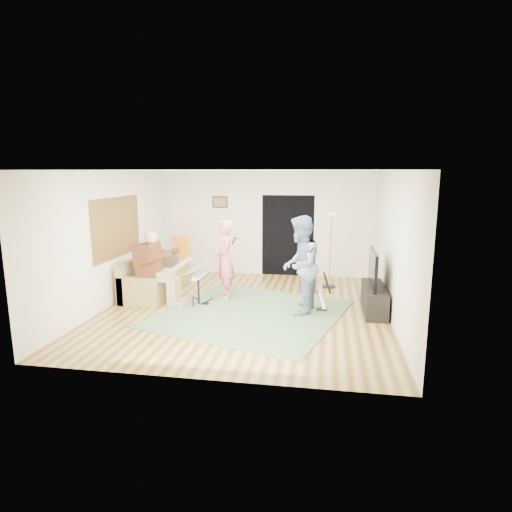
{
  "coord_description": "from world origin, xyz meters",
  "views": [
    {
      "loc": [
        1.55,
        -8.0,
        2.67
      ],
      "look_at": [
        0.16,
        0.3,
        1.02
      ],
      "focal_mm": 30.0,
      "sensor_mm": 36.0,
      "label": 1
    }
  ],
  "objects_px": {
    "drum_kit": "(199,291)",
    "singer": "(225,260)",
    "dining_chair": "(179,265)",
    "torchiere_lamp": "(331,237)",
    "sofa": "(152,281)",
    "tv_cabinet": "(374,299)",
    "guitarist": "(300,265)",
    "guitar_spare": "(322,299)",
    "television": "(373,269)"
  },
  "relations": [
    {
      "from": "guitar_spare",
      "to": "sofa",
      "type": "bearing_deg",
      "value": 170.76
    },
    {
      "from": "torchiere_lamp",
      "to": "dining_chair",
      "type": "distance_m",
      "value": 3.83
    },
    {
      "from": "guitarist",
      "to": "dining_chair",
      "type": "bearing_deg",
      "value": -116.41
    },
    {
      "from": "sofa",
      "to": "television",
      "type": "height_order",
      "value": "television"
    },
    {
      "from": "guitar_spare",
      "to": "dining_chair",
      "type": "distance_m",
      "value": 4.06
    },
    {
      "from": "guitar_spare",
      "to": "tv_cabinet",
      "type": "relative_size",
      "value": 0.55
    },
    {
      "from": "drum_kit",
      "to": "torchiere_lamp",
      "type": "xyz_separation_m",
      "value": [
        2.64,
        1.82,
        0.92
      ]
    },
    {
      "from": "drum_kit",
      "to": "guitar_spare",
      "type": "xyz_separation_m",
      "value": [
        2.51,
        0.03,
        -0.06
      ]
    },
    {
      "from": "dining_chair",
      "to": "television",
      "type": "distance_m",
      "value": 4.89
    },
    {
      "from": "drum_kit",
      "to": "guitarist",
      "type": "relative_size",
      "value": 0.35
    },
    {
      "from": "torchiere_lamp",
      "to": "singer",
      "type": "bearing_deg",
      "value": -149.93
    },
    {
      "from": "singer",
      "to": "torchiere_lamp",
      "type": "distance_m",
      "value": 2.58
    },
    {
      "from": "guitarist",
      "to": "torchiere_lamp",
      "type": "distance_m",
      "value": 2.11
    },
    {
      "from": "guitar_spare",
      "to": "television",
      "type": "height_order",
      "value": "television"
    },
    {
      "from": "sofa",
      "to": "guitarist",
      "type": "xyz_separation_m",
      "value": [
        3.37,
        -0.85,
        0.66
      ]
    },
    {
      "from": "singer",
      "to": "guitarist",
      "type": "distance_m",
      "value": 1.8
    },
    {
      "from": "guitar_spare",
      "to": "television",
      "type": "relative_size",
      "value": 0.67
    },
    {
      "from": "guitarist",
      "to": "torchiere_lamp",
      "type": "relative_size",
      "value": 1.07
    },
    {
      "from": "tv_cabinet",
      "to": "torchiere_lamp",
      "type": "bearing_deg",
      "value": 117.11
    },
    {
      "from": "singer",
      "to": "dining_chair",
      "type": "xyz_separation_m",
      "value": [
        -1.52,
        1.36,
        -0.46
      ]
    },
    {
      "from": "guitar_spare",
      "to": "tv_cabinet",
      "type": "height_order",
      "value": "guitar_spare"
    },
    {
      "from": "singer",
      "to": "tv_cabinet",
      "type": "height_order",
      "value": "singer"
    },
    {
      "from": "singer",
      "to": "tv_cabinet",
      "type": "relative_size",
      "value": 1.21
    },
    {
      "from": "dining_chair",
      "to": "television",
      "type": "height_order",
      "value": "television"
    },
    {
      "from": "torchiere_lamp",
      "to": "drum_kit",
      "type": "bearing_deg",
      "value": -145.44
    },
    {
      "from": "guitarist",
      "to": "torchiere_lamp",
      "type": "xyz_separation_m",
      "value": [
        0.57,
        2.02,
        0.26
      ]
    },
    {
      "from": "torchiere_lamp",
      "to": "television",
      "type": "xyz_separation_m",
      "value": [
        0.81,
        -1.68,
        -0.36
      ]
    },
    {
      "from": "sofa",
      "to": "dining_chair",
      "type": "bearing_deg",
      "value": 81.02
    },
    {
      "from": "guitarist",
      "to": "singer",
      "type": "bearing_deg",
      "value": -107.09
    },
    {
      "from": "guitar_spare",
      "to": "torchiere_lamp",
      "type": "bearing_deg",
      "value": 85.76
    },
    {
      "from": "guitar_spare",
      "to": "television",
      "type": "xyz_separation_m",
      "value": [
        0.94,
        0.11,
        0.63
      ]
    },
    {
      "from": "drum_kit",
      "to": "guitar_spare",
      "type": "distance_m",
      "value": 2.51
    },
    {
      "from": "singer",
      "to": "drum_kit",
      "type": "bearing_deg",
      "value": -59.58
    },
    {
      "from": "tv_cabinet",
      "to": "television",
      "type": "relative_size",
      "value": 1.21
    },
    {
      "from": "sofa",
      "to": "guitar_spare",
      "type": "bearing_deg",
      "value": -9.24
    },
    {
      "from": "guitarist",
      "to": "television",
      "type": "bearing_deg",
      "value": 110.94
    },
    {
      "from": "tv_cabinet",
      "to": "singer",
      "type": "bearing_deg",
      "value": 172.67
    },
    {
      "from": "drum_kit",
      "to": "singer",
      "type": "distance_m",
      "value": 0.89
    },
    {
      "from": "guitarist",
      "to": "guitar_spare",
      "type": "relative_size",
      "value": 2.43
    },
    {
      "from": "television",
      "to": "tv_cabinet",
      "type": "bearing_deg",
      "value": 0.0
    },
    {
      "from": "sofa",
      "to": "guitarist",
      "type": "bearing_deg",
      "value": -14.13
    },
    {
      "from": "singer",
      "to": "dining_chair",
      "type": "bearing_deg",
      "value": -152.7
    },
    {
      "from": "drum_kit",
      "to": "television",
      "type": "relative_size",
      "value": 0.56
    },
    {
      "from": "drum_kit",
      "to": "dining_chair",
      "type": "relative_size",
      "value": 0.6
    },
    {
      "from": "sofa",
      "to": "dining_chair",
      "type": "height_order",
      "value": "dining_chair"
    },
    {
      "from": "drum_kit",
      "to": "dining_chair",
      "type": "distance_m",
      "value": 2.19
    },
    {
      "from": "guitar_spare",
      "to": "torchiere_lamp",
      "type": "height_order",
      "value": "torchiere_lamp"
    },
    {
      "from": "guitar_spare",
      "to": "tv_cabinet",
      "type": "xyz_separation_m",
      "value": [
        0.99,
        0.11,
        0.03
      ]
    },
    {
      "from": "guitarist",
      "to": "dining_chair",
      "type": "height_order",
      "value": "guitarist"
    },
    {
      "from": "drum_kit",
      "to": "torchiere_lamp",
      "type": "bearing_deg",
      "value": 34.56
    }
  ]
}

